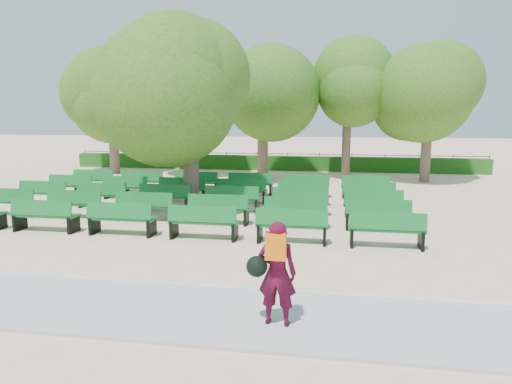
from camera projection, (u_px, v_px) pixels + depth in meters
ground at (215, 218)px, 15.31m from camera, size 120.00×120.00×0.00m
paving at (109, 307)px, 8.11m from camera, size 30.00×2.20×0.06m
curb at (136, 283)px, 9.23m from camera, size 30.00×0.12×0.10m
hedge at (271, 163)px, 28.85m from camera, size 26.00×0.70×0.90m
fence at (272, 169)px, 29.31m from camera, size 26.00×0.10×1.02m
tree_line at (261, 178)px, 25.03m from camera, size 21.80×6.80×7.04m
bench_array at (200, 208)px, 16.50m from camera, size 1.94×0.65×1.22m
tree_among at (189, 84)px, 16.03m from camera, size 5.00×5.00×6.77m
person at (275, 272)px, 7.26m from camera, size 0.81×0.50×1.71m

